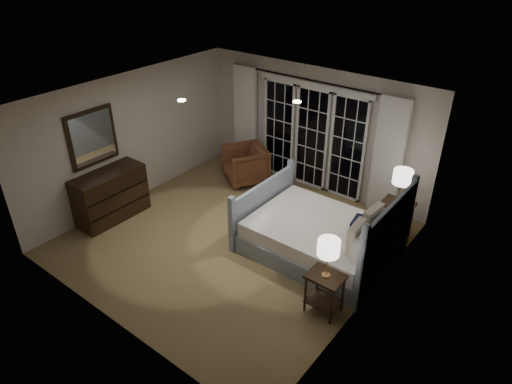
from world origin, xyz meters
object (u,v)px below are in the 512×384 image
Objects in this scene: nightstand_left at (325,288)px; nightstand_right at (396,215)px; lamp_left at (329,248)px; dresser at (111,195)px; bed at (321,237)px; armchair at (245,164)px; lamp_right at (403,177)px.

nightstand_right reaches higher than nightstand_left.
lamp_left reaches higher than dresser.
bed reaches higher than nightstand_left.
bed reaches higher than nightstand_right.
bed is 1.53m from lamp_left.
lamp_left is 4.11m from armchair.
bed is 1.43m from nightstand_right.
nightstand_left is at bearing 14.04° from lamp_left.
bed is 3.65× the size of nightstand_left.
lamp_right reaches higher than armchair.
lamp_right reaches higher than nightstand_left.
nightstand_left is 1.10× the size of lamp_left.
lamp_left is (-0.00, -0.00, 0.68)m from nightstand_left.
lamp_left is 4.41m from dresser.
bed is at bearing 21.13° from dresser.
nightstand_left is at bearing -91.09° from lamp_right.
armchair is at bearing 154.67° from bed.
bed is at bearing -122.21° from lamp_right.
lamp_right is at bearing 30.68° from dresser.
armchair is at bearing 144.63° from nightstand_left.
dresser is at bearing -176.21° from lamp_left.
nightstand_right is at bearing 57.79° from bed.
nightstand_right is 0.52× the size of dresser.
nightstand_right is at bearing 88.91° from nightstand_left.
bed is 3.73× the size of lamp_right.
bed reaches higher than dresser.
dresser is (-4.40, -2.61, 0.01)m from nightstand_right.
armchair is 0.64× the size of dresser.
nightstand_left is 4.05m from armchair.
armchair is at bearing 68.16° from dresser.
bed is at bearing 7.07° from armchair.
lamp_left is at bearing -165.96° from nightstand_left.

